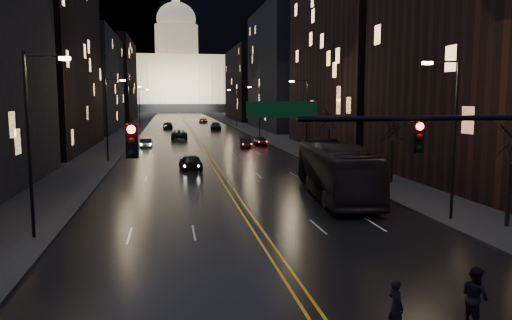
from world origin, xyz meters
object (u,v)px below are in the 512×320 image
oncoming_car_a (191,162)px  pedestrian_a (396,307)px  traffic_signal (483,151)px  receding_car_a (245,143)px  bus (336,171)px  pedestrian_b (475,297)px  oncoming_car_b (146,143)px

oncoming_car_a → pedestrian_a: size_ratio=2.87×
traffic_signal → receding_car_a: traffic_signal is taller
traffic_signal → bus: (0.92, 17.56, -3.24)m
bus → pedestrian_a: 20.17m
traffic_signal → pedestrian_b: traffic_signal is taller
receding_car_a → pedestrian_a: (-3.78, -54.68, 0.11)m
oncoming_car_a → receding_car_a: bearing=-118.0°
receding_car_a → oncoming_car_a: bearing=-106.9°
traffic_signal → bus: size_ratio=1.29×
oncoming_car_b → pedestrian_a: bearing=101.5°
traffic_signal → oncoming_car_b: traffic_signal is taller
pedestrian_b → oncoming_car_a: bearing=2.6°
bus → oncoming_car_a: (-9.32, 14.87, -1.08)m
oncoming_car_a → pedestrian_b: bearing=95.8°
traffic_signal → oncoming_car_b: bearing=103.9°
oncoming_car_b → receding_car_a: size_ratio=0.97×
oncoming_car_a → pedestrian_b: size_ratio=2.49×
oncoming_car_a → pedestrian_a: 34.71m
bus → oncoming_car_b: (-14.45, 37.28, -1.19)m
pedestrian_a → pedestrian_b: bearing=-102.3°
traffic_signal → bus: 17.88m
oncoming_car_b → pedestrian_a: size_ratio=2.54×
pedestrian_a → pedestrian_b: pedestrian_b is taller
bus → pedestrian_b: 19.71m
bus → oncoming_car_a: bearing=128.0°
traffic_signal → pedestrian_b: (-1.38, -2.00, -4.17)m
pedestrian_a → traffic_signal: bearing=-75.3°
bus → oncoming_car_a: bus is taller
pedestrian_b → pedestrian_a: bearing=81.1°
receding_car_a → pedestrian_a: pedestrian_a is taller
bus → receding_car_a: bearing=97.6°
receding_car_a → bus: bearing=-83.0°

